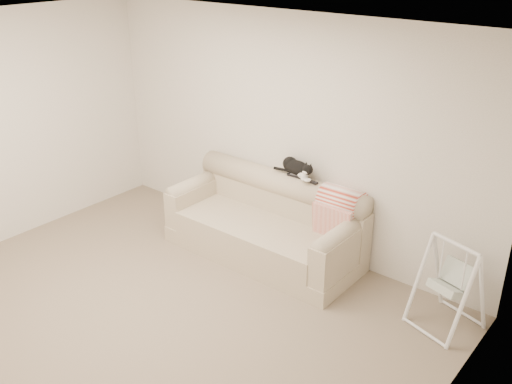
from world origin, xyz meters
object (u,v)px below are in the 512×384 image
remote_b (311,181)px  tuxedo_cat (297,168)px  baby_swing (450,284)px  remote_a (295,175)px  sofa (267,224)px

remote_b → tuxedo_cat: (-0.20, 0.04, 0.09)m
baby_swing → remote_a: bearing=172.6°
tuxedo_cat → remote_b: bearing=-10.7°
sofa → tuxedo_cat: tuxedo_cat is taller
remote_b → tuxedo_cat: bearing=169.3°
sofa → remote_a: bearing=51.0°
remote_b → baby_swing: 1.75m
remote_a → tuxedo_cat: tuxedo_cat is taller
tuxedo_cat → baby_swing: tuxedo_cat is taller
remote_a → remote_b: 0.22m
sofa → remote_a: size_ratio=12.19×
remote_b → baby_swing: (1.67, -0.22, -0.48)m
tuxedo_cat → baby_swing: (1.87, -0.26, -0.57)m
remote_b → tuxedo_cat: 0.23m
remote_a → baby_swing: size_ratio=0.21×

